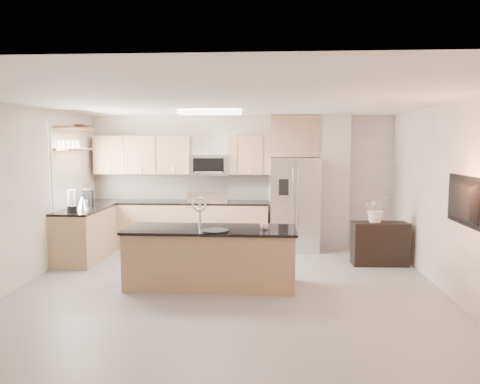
# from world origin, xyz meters

# --- Properties ---
(floor) EXTENTS (6.50, 6.50, 0.00)m
(floor) POSITION_xyz_m (0.00, 0.00, 0.00)
(floor) COLOR #9A9893
(floor) RESTS_ON ground
(ceiling) EXTENTS (6.00, 6.50, 0.02)m
(ceiling) POSITION_xyz_m (0.00, 0.00, 2.60)
(ceiling) COLOR white
(ceiling) RESTS_ON wall_back
(wall_back) EXTENTS (6.00, 0.02, 2.60)m
(wall_back) POSITION_xyz_m (0.00, 3.25, 1.30)
(wall_back) COLOR silver
(wall_back) RESTS_ON floor
(wall_front) EXTENTS (6.00, 0.02, 2.60)m
(wall_front) POSITION_xyz_m (0.00, -3.25, 1.30)
(wall_front) COLOR silver
(wall_front) RESTS_ON floor
(wall_left) EXTENTS (0.02, 6.50, 2.60)m
(wall_left) POSITION_xyz_m (-3.00, 0.00, 1.30)
(wall_left) COLOR silver
(wall_left) RESTS_ON floor
(wall_right) EXTENTS (0.02, 6.50, 2.60)m
(wall_right) POSITION_xyz_m (3.00, 0.00, 1.30)
(wall_right) COLOR silver
(wall_right) RESTS_ON floor
(back_counter) EXTENTS (3.55, 0.66, 1.44)m
(back_counter) POSITION_xyz_m (-1.23, 2.93, 0.47)
(back_counter) COLOR tan
(back_counter) RESTS_ON floor
(left_counter) EXTENTS (0.66, 1.50, 0.92)m
(left_counter) POSITION_xyz_m (-2.67, 1.85, 0.46)
(left_counter) COLOR tan
(left_counter) RESTS_ON floor
(range) EXTENTS (0.76, 0.64, 1.14)m
(range) POSITION_xyz_m (-0.60, 2.92, 0.47)
(range) COLOR black
(range) RESTS_ON floor
(upper_cabinets) EXTENTS (3.50, 0.33, 0.75)m
(upper_cabinets) POSITION_xyz_m (-1.30, 3.09, 1.83)
(upper_cabinets) COLOR tan
(upper_cabinets) RESTS_ON wall_back
(microwave) EXTENTS (0.76, 0.40, 0.40)m
(microwave) POSITION_xyz_m (-0.60, 3.04, 1.63)
(microwave) COLOR silver
(microwave) RESTS_ON upper_cabinets
(refrigerator) EXTENTS (0.92, 0.78, 1.78)m
(refrigerator) POSITION_xyz_m (1.06, 2.87, 0.89)
(refrigerator) COLOR silver
(refrigerator) RESTS_ON floor
(partition_column) EXTENTS (0.60, 0.30, 2.60)m
(partition_column) POSITION_xyz_m (1.82, 3.10, 1.30)
(partition_column) COLOR beige
(partition_column) RESTS_ON floor
(window) EXTENTS (0.04, 1.15, 1.65)m
(window) POSITION_xyz_m (-2.98, 1.85, 1.65)
(window) COLOR white
(window) RESTS_ON wall_left
(shelf_lower) EXTENTS (0.30, 1.20, 0.04)m
(shelf_lower) POSITION_xyz_m (-2.85, 1.95, 1.95)
(shelf_lower) COLOR #905F39
(shelf_lower) RESTS_ON wall_left
(shelf_upper) EXTENTS (0.30, 1.20, 0.04)m
(shelf_upper) POSITION_xyz_m (-2.85, 1.95, 2.32)
(shelf_upper) COLOR #905F39
(shelf_upper) RESTS_ON wall_left
(ceiling_fixture) EXTENTS (1.00, 0.50, 0.06)m
(ceiling_fixture) POSITION_xyz_m (-0.40, 1.60, 2.56)
(ceiling_fixture) COLOR white
(ceiling_fixture) RESTS_ON ceiling
(island) EXTENTS (2.45, 0.91, 1.27)m
(island) POSITION_xyz_m (-0.26, 0.46, 0.43)
(island) COLOR tan
(island) RESTS_ON floor
(credenza) EXTENTS (0.93, 0.42, 0.73)m
(credenza) POSITION_xyz_m (2.45, 1.81, 0.36)
(credenza) COLOR black
(credenza) RESTS_ON floor
(cup) EXTENTS (0.11, 0.11, 0.09)m
(cup) POSITION_xyz_m (0.51, 0.41, 0.89)
(cup) COLOR white
(cup) RESTS_ON island
(platter) EXTENTS (0.43, 0.43, 0.02)m
(platter) POSITION_xyz_m (-0.18, 0.22, 0.86)
(platter) COLOR black
(platter) RESTS_ON island
(blender) EXTENTS (0.16, 0.16, 0.37)m
(blender) POSITION_xyz_m (-2.67, 1.35, 1.08)
(blender) COLOR black
(blender) RESTS_ON left_counter
(kettle) EXTENTS (0.22, 0.22, 0.27)m
(kettle) POSITION_xyz_m (-2.62, 1.67, 1.04)
(kettle) COLOR silver
(kettle) RESTS_ON left_counter
(coffee_maker) EXTENTS (0.20, 0.23, 0.31)m
(coffee_maker) POSITION_xyz_m (-2.69, 2.09, 1.07)
(coffee_maker) COLOR black
(coffee_maker) RESTS_ON left_counter
(bowl) EXTENTS (0.38, 0.38, 0.08)m
(bowl) POSITION_xyz_m (-2.85, 2.33, 2.38)
(bowl) COLOR silver
(bowl) RESTS_ON shelf_upper
(flower_vase) EXTENTS (0.62, 0.54, 0.68)m
(flower_vase) POSITION_xyz_m (2.37, 1.80, 1.07)
(flower_vase) COLOR white
(flower_vase) RESTS_ON credenza
(television) EXTENTS (0.14, 1.08, 0.62)m
(television) POSITION_xyz_m (2.91, -0.20, 1.35)
(television) COLOR black
(television) RESTS_ON wall_right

